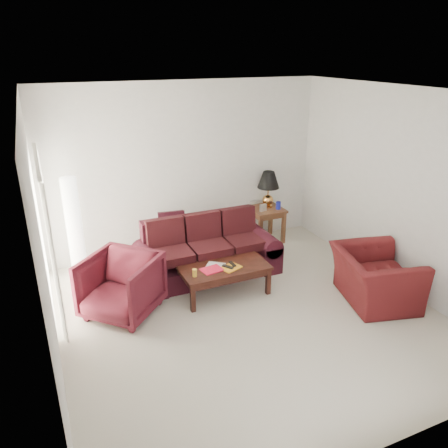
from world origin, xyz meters
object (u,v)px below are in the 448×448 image
armchair_left (121,286)px  armchair_right (375,277)px  coffee_table (224,280)px  end_table (266,224)px  floor_lamp (75,229)px  sofa (208,249)px

armchair_left → armchair_right: size_ratio=0.81×
coffee_table → end_table: bearing=56.8°
armchair_left → coffee_table: armchair_left is taller
armchair_left → armchair_right: (3.45, -1.14, -0.05)m
end_table → floor_lamp: floor_lamp is taller
floor_lamp → coffee_table: bearing=-35.2°
armchair_right → coffee_table: bearing=75.7°
armchair_right → coffee_table: 2.20m
floor_lamp → coffee_table: (1.94, -1.37, -0.63)m
floor_lamp → coffee_table: size_ratio=1.30×
armchair_left → armchair_right: 3.63m
armchair_right → coffee_table: armchair_right is taller
floor_lamp → armchair_left: floor_lamp is taller
armchair_left → sofa: bearing=65.4°
end_table → armchair_left: armchair_left is taller
armchair_right → coffee_table: (-1.93, 1.06, -0.15)m
floor_lamp → end_table: bearing=2.1°
sofa → floor_lamp: 2.10m
floor_lamp → coffee_table: floor_lamp is taller
floor_lamp → armchair_left: (0.43, -1.29, -0.42)m
sofa → armchair_left: 1.62m
armchair_right → end_table: bearing=23.3°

